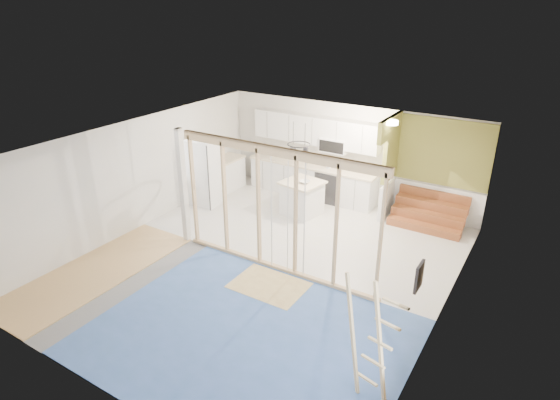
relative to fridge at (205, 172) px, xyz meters
The scene contains 16 objects.
room 3.57m from the fridge, 30.79° to the right, with size 7.01×8.01×2.61m.
floor_overlays 3.68m from the fridge, 29.34° to the right, with size 7.00×8.00×0.03m.
stud_frame 3.43m from the fridge, 32.68° to the right, with size 4.66×0.14×2.60m.
base_cabinets 2.15m from the fridge, 47.15° to the left, with size 4.45×2.24×0.93m.
upper_cabinets 3.12m from the fridge, 42.25° to the left, with size 3.60×0.41×0.85m.
green_partition 5.41m from the fridge, 19.93° to the left, with size 2.25×1.51×2.60m.
pot_rack 2.95m from the fridge, ahead, with size 0.52×0.52×0.72m.
sheathing_panel 7.57m from the fridge, 30.31° to the right, with size 0.02×4.00×2.60m, color tan.
electrical_panel 7.27m from the fridge, 26.40° to the right, with size 0.04×0.30×0.40m, color #333338.
ceiling_light 4.89m from the fridge, 14.95° to the left, with size 0.32×0.32×0.08m, color #FFEABF.
fridge is the anchor object (origin of this frame).
island 2.64m from the fridge, 16.24° to the left, with size 1.05×1.05×0.89m.
bowl 2.68m from the fridge, 14.72° to the left, with size 0.25×0.25×0.06m, color beige.
soap_bottle_a 2.08m from the fridge, 74.78° to the left, with size 0.12×0.13×0.32m, color #A0A2B2.
soap_bottle_b 3.24m from the fridge, 34.34° to the left, with size 0.09×0.09×0.19m, color silver.
ladder 7.24m from the fridge, 32.56° to the right, with size 0.93×0.21×1.77m.
Camera 1 is at (4.64, -6.90, 5.08)m, focal length 30.00 mm.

